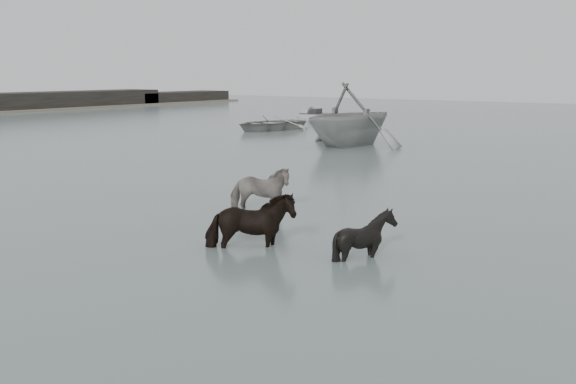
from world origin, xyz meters
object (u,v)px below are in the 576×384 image
Objects in this scene: pony_dark at (251,212)px; rowboat_lead at (270,122)px; pony_pinto at (259,184)px; pony_black at (365,225)px.

pony_dark reaches higher than rowboat_lead.
pony_dark is 27.85m from rowboat_lead.
pony_pinto is 3.77m from pony_dark.
pony_pinto is 1.08× the size of pony_dark.
pony_black is at bearing -36.31° from rowboat_lead.
pony_pinto is at bearing -40.71° from rowboat_lead.
pony_pinto is at bearing 42.84° from pony_black.
rowboat_lead is (-18.82, 21.48, -0.13)m from pony_black.
pony_black is 0.26× the size of rowboat_lead.
pony_dark is at bearing -40.87° from rowboat_lead.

